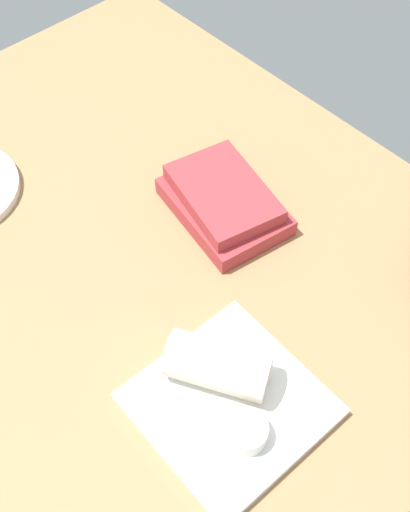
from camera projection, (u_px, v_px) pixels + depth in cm
name	position (u px, v px, depth cm)	size (l,w,h in cm)	color
dining_table	(134.00, 243.00, 103.31)	(110.00, 90.00, 4.00)	#9E754C
square_plate	(229.00, 404.00, 84.08)	(21.99, 21.99, 1.60)	white
sauce_cup	(246.00, 432.00, 79.54)	(5.45, 5.45, 2.75)	silver
breakfast_wrap	(218.00, 365.00, 83.01)	(6.43, 6.43, 13.32)	beige
book_stack	(224.00, 202.00, 102.35)	(21.94, 17.16, 5.75)	#A53338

